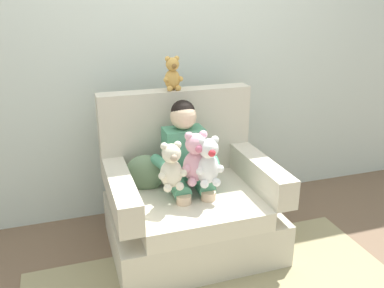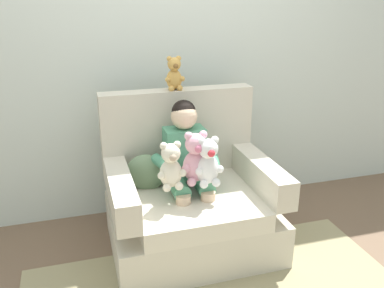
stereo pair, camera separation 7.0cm
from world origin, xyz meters
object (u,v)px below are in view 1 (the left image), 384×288
at_px(plush_cream, 171,167).
at_px(plush_pink, 196,159).
at_px(plush_honey_on_backrest, 173,74).
at_px(plush_white, 208,162).
at_px(armchair, 189,201).
at_px(seated_child, 187,158).
at_px(throw_pillow, 145,174).

relative_size(plush_cream, plush_pink, 0.89).
xyz_separation_m(plush_pink, plush_honey_on_backrest, (-0.02, 0.43, 0.44)).
bearing_deg(plush_cream, plush_honey_on_backrest, 67.00).
distance_m(plush_cream, plush_white, 0.23).
relative_size(armchair, plush_pink, 3.19).
relative_size(armchair, seated_child, 1.29).
xyz_separation_m(armchair, seated_child, (-0.01, 0.01, 0.31)).
bearing_deg(plush_pink, plush_white, -46.65).
bearing_deg(plush_honey_on_backrest, seated_child, -94.16).
height_order(plush_white, throw_pillow, plush_white).
height_order(seated_child, plush_pink, seated_child).
bearing_deg(throw_pillow, plush_cream, -68.37).
bearing_deg(armchair, plush_cream, -133.68).
distance_m(armchair, seated_child, 0.31).
relative_size(armchair, plush_cream, 3.60).
distance_m(plush_honey_on_backrest, throw_pillow, 0.68).
xyz_separation_m(armchair, plush_pink, (0.00, -0.14, 0.36)).
relative_size(plush_white, throw_pillow, 1.19).
xyz_separation_m(plush_white, plush_honey_on_backrest, (-0.08, 0.48, 0.45)).
bearing_deg(armchair, plush_pink, -88.71).
height_order(plush_cream, plush_pink, plush_pink).
xyz_separation_m(plush_cream, plush_pink, (0.17, 0.03, 0.02)).
bearing_deg(seated_child, plush_cream, -127.79).
bearing_deg(plush_white, throw_pillow, 130.71).
bearing_deg(seated_child, plush_white, -66.52).
bearing_deg(seated_child, plush_pink, -81.50).
bearing_deg(plush_honey_on_backrest, plush_pink, -92.53).
height_order(armchair, plush_white, armchair).
height_order(armchair, plush_pink, armchair).
bearing_deg(plush_honey_on_backrest, throw_pillow, -148.28).
distance_m(plush_cream, plush_honey_on_backrest, 0.67).
xyz_separation_m(seated_child, plush_pink, (0.02, -0.14, 0.05)).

